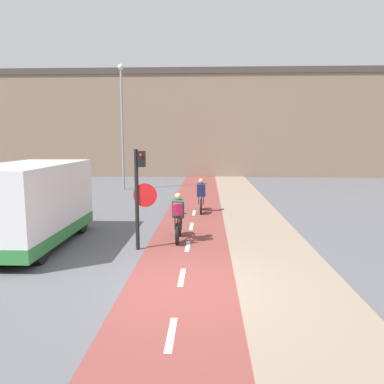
{
  "coord_description": "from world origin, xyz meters",
  "views": [
    {
      "loc": [
        0.57,
        -7.61,
        3.14
      ],
      "look_at": [
        0.0,
        5.99,
        1.2
      ],
      "focal_mm": 35.0,
      "sensor_mm": 36.0,
      "label": 1
    }
  ],
  "objects_px": {
    "traffic_light_pole": "(140,188)",
    "street_lamp_far": "(122,115)",
    "cyclist_near": "(178,218)",
    "van": "(30,206)",
    "cyclist_far": "(201,197)"
  },
  "relations": [
    {
      "from": "traffic_light_pole",
      "to": "street_lamp_far",
      "type": "relative_size",
      "value": 0.38
    },
    {
      "from": "cyclist_far",
      "to": "van",
      "type": "bearing_deg",
      "value": -132.85
    },
    {
      "from": "street_lamp_far",
      "to": "van",
      "type": "bearing_deg",
      "value": -89.76
    },
    {
      "from": "traffic_light_pole",
      "to": "van",
      "type": "xyz_separation_m",
      "value": [
        -3.29,
        0.24,
        -0.59
      ]
    },
    {
      "from": "cyclist_near",
      "to": "cyclist_far",
      "type": "relative_size",
      "value": 1.05
    },
    {
      "from": "traffic_light_pole",
      "to": "cyclist_far",
      "type": "bearing_deg",
      "value": 73.68
    },
    {
      "from": "van",
      "to": "street_lamp_far",
      "type": "bearing_deg",
      "value": 90.24
    },
    {
      "from": "street_lamp_far",
      "to": "cyclist_far",
      "type": "height_order",
      "value": "street_lamp_far"
    },
    {
      "from": "traffic_light_pole",
      "to": "street_lamp_far",
      "type": "bearing_deg",
      "value": 104.72
    },
    {
      "from": "cyclist_far",
      "to": "van",
      "type": "relative_size",
      "value": 0.33
    },
    {
      "from": "street_lamp_far",
      "to": "cyclist_far",
      "type": "relative_size",
      "value": 4.74
    },
    {
      "from": "cyclist_near",
      "to": "van",
      "type": "height_order",
      "value": "van"
    },
    {
      "from": "street_lamp_far",
      "to": "cyclist_far",
      "type": "distance_m",
      "value": 9.58
    },
    {
      "from": "street_lamp_far",
      "to": "cyclist_near",
      "type": "height_order",
      "value": "street_lamp_far"
    },
    {
      "from": "van",
      "to": "traffic_light_pole",
      "type": "bearing_deg",
      "value": -4.21
    }
  ]
}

